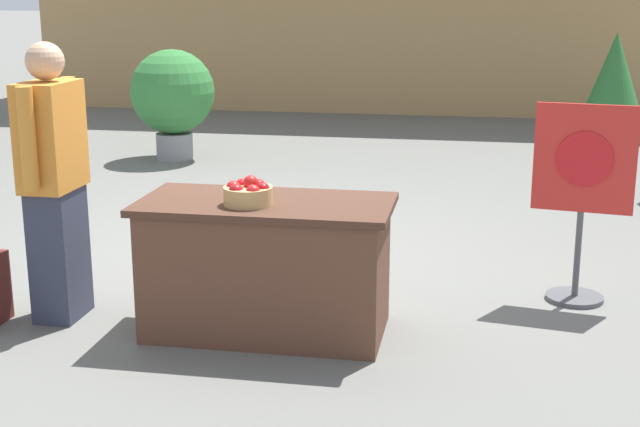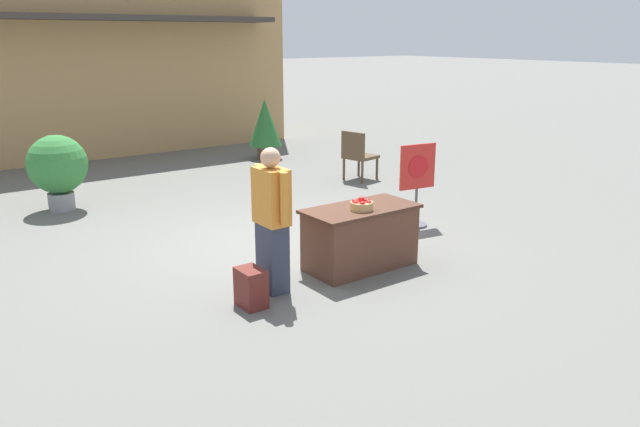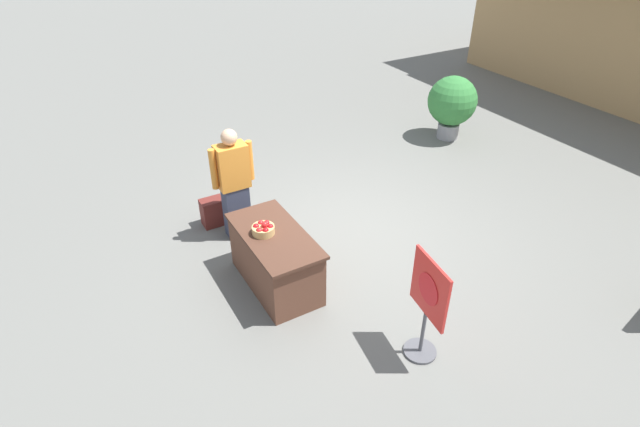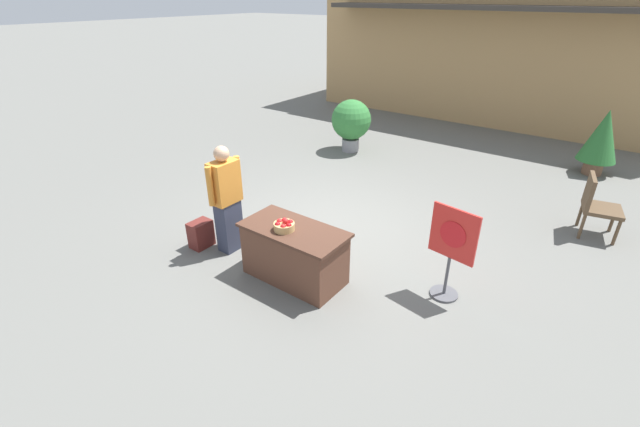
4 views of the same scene
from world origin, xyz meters
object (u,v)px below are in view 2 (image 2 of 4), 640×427
person_visitor (272,220)px  potted_plant_near_right (58,166)px  apple_basket (362,205)px  potted_plant_far_left (265,124)px  display_table (360,237)px  patio_chair (357,153)px  poster_board (417,182)px  backpack (251,288)px

person_visitor → potted_plant_near_right: (-1.02, 4.93, -0.10)m
apple_basket → potted_plant_far_left: 7.40m
display_table → patio_chair: 4.85m
apple_basket → poster_board: (1.87, 0.95, -0.15)m
potted_plant_near_right → patio_chair: bearing=-12.3°
backpack → potted_plant_far_left: potted_plant_far_left is taller
display_table → potted_plant_near_right: (-2.29, 4.93, 0.35)m
display_table → backpack: size_ratio=3.39×
apple_basket → potted_plant_far_left: size_ratio=0.19×
poster_board → potted_plant_far_left: potted_plant_far_left is taller
patio_chair → potted_plant_far_left: size_ratio=0.70×
backpack → potted_plant_far_left: bearing=57.5°
display_table → apple_basket: (-0.07, -0.10, 0.45)m
potted_plant_far_left → apple_basket: bearing=-112.4°
apple_basket → potted_plant_far_left: bearing=67.6°
potted_plant_far_left → patio_chair: bearing=-84.0°
apple_basket → backpack: bearing=-175.7°
backpack → patio_chair: size_ratio=0.43×
display_table → backpack: display_table is taller
display_table → backpack: (-1.68, -0.22, -0.18)m
backpack → potted_plant_far_left: size_ratio=0.30×
backpack → patio_chair: (4.74, 3.99, 0.34)m
person_visitor → potted_plant_far_left: size_ratio=1.17×
potted_plant_near_right → potted_plant_far_left: (5.03, 1.81, 0.07)m
backpack → potted_plant_far_left: 8.27m
apple_basket → backpack: 1.73m
backpack → potted_plant_near_right: bearing=96.7°
display_table → potted_plant_far_left: potted_plant_far_left is taller
display_table → backpack: bearing=-172.5°
backpack → person_visitor: bearing=28.4°
apple_basket → potted_plant_far_left: (2.82, 6.84, -0.03)m
apple_basket → poster_board: 2.11m
backpack → poster_board: bearing=17.1°
display_table → patio_chair: size_ratio=1.45×
patio_chair → potted_plant_near_right: 5.47m
display_table → patio_chair: (3.06, 3.77, 0.16)m
potted_plant_far_left → backpack: bearing=-122.5°
poster_board → display_table: bearing=-55.6°
potted_plant_far_left → display_table: bearing=-112.2°
person_visitor → backpack: bearing=-151.3°
backpack → patio_chair: bearing=40.1°
person_visitor → patio_chair: person_visitor is taller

